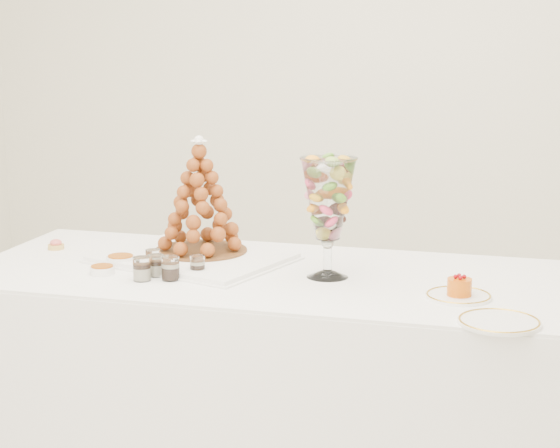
% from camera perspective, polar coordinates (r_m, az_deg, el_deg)
% --- Properties ---
extents(buffet_table, '(2.14, 0.96, 0.80)m').
position_cam_1_polar(buffet_table, '(3.15, 0.34, -10.04)').
color(buffet_table, white).
rests_on(buffet_table, ground).
extents(lace_tray, '(0.68, 0.57, 0.02)m').
position_cam_1_polar(lace_tray, '(3.20, -5.33, -2.07)').
color(lace_tray, white).
rests_on(lace_tray, buffet_table).
extents(macaron_vase, '(0.17, 0.17, 0.38)m').
position_cam_1_polar(macaron_vase, '(2.93, 2.96, 1.44)').
color(macaron_vase, white).
rests_on(macaron_vase, buffet_table).
extents(cake_plate, '(0.19, 0.19, 0.01)m').
position_cam_1_polar(cake_plate, '(2.80, 10.83, -4.35)').
color(cake_plate, white).
rests_on(cake_plate, buffet_table).
extents(spare_plate, '(0.22, 0.22, 0.01)m').
position_cam_1_polar(spare_plate, '(2.58, 13.21, -5.84)').
color(spare_plate, white).
rests_on(spare_plate, buffet_table).
extents(pink_tart, '(0.06, 0.06, 0.04)m').
position_cam_1_polar(pink_tart, '(3.44, -13.50, -1.25)').
color(pink_tart, tan).
rests_on(pink_tart, buffet_table).
extents(verrine_a, '(0.06, 0.06, 0.06)m').
position_cam_1_polar(verrine_a, '(3.10, -7.75, -2.15)').
color(verrine_a, white).
rests_on(verrine_a, buffet_table).
extents(verrine_b, '(0.06, 0.06, 0.07)m').
position_cam_1_polar(verrine_b, '(3.01, -7.57, -2.52)').
color(verrine_b, white).
rests_on(verrine_b, buffet_table).
extents(verrine_c, '(0.05, 0.05, 0.06)m').
position_cam_1_polar(verrine_c, '(3.01, -5.05, -2.52)').
color(verrine_c, white).
rests_on(verrine_c, buffet_table).
extents(verrine_d, '(0.07, 0.07, 0.08)m').
position_cam_1_polar(verrine_d, '(2.96, -8.41, -2.72)').
color(verrine_d, white).
rests_on(verrine_d, buffet_table).
extents(verrine_e, '(0.07, 0.07, 0.08)m').
position_cam_1_polar(verrine_e, '(2.95, -6.69, -2.70)').
color(verrine_e, white).
rests_on(verrine_e, buffet_table).
extents(ramekin_back, '(0.09, 0.09, 0.03)m').
position_cam_1_polar(ramekin_back, '(3.17, -9.69, -2.22)').
color(ramekin_back, white).
rests_on(ramekin_back, buffet_table).
extents(ramekin_front, '(0.08, 0.08, 0.02)m').
position_cam_1_polar(ramekin_front, '(3.06, -10.78, -2.79)').
color(ramekin_front, white).
rests_on(ramekin_front, buffet_table).
extents(croquembouche, '(0.34, 0.34, 0.40)m').
position_cam_1_polar(croquembouche, '(3.21, -4.91, 1.72)').
color(croquembouche, brown).
rests_on(croquembouche, lace_tray).
extents(mousse_cake, '(0.07, 0.07, 0.06)m').
position_cam_1_polar(mousse_cake, '(2.79, 10.88, -3.77)').
color(mousse_cake, '#D15809').
rests_on(mousse_cake, cake_plate).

